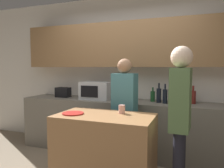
% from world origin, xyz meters
% --- Properties ---
extents(back_wall, '(6.40, 0.40, 2.70)m').
position_xyz_m(back_wall, '(0.00, 1.66, 1.54)').
color(back_wall, silver).
rests_on(back_wall, ground_plane).
extents(back_counter, '(3.60, 0.62, 0.89)m').
position_xyz_m(back_counter, '(0.00, 1.39, 0.45)').
color(back_counter, '#6B665B').
rests_on(back_counter, ground_plane).
extents(kitchen_island, '(1.16, 0.65, 0.88)m').
position_xyz_m(kitchen_island, '(0.12, 0.31, 0.44)').
color(kitchen_island, '#996B42').
rests_on(kitchen_island, ground_plane).
extents(microwave, '(0.52, 0.39, 0.30)m').
position_xyz_m(microwave, '(-0.48, 1.40, 1.04)').
color(microwave, '#B7BABC').
rests_on(microwave, back_counter).
extents(toaster, '(0.26, 0.16, 0.18)m').
position_xyz_m(toaster, '(-1.17, 1.40, 0.98)').
color(toaster, black).
rests_on(toaster, back_counter).
extents(bottle_0, '(0.07, 0.07, 0.23)m').
position_xyz_m(bottle_0, '(0.48, 1.46, 0.98)').
color(bottle_0, '#194723').
rests_on(bottle_0, back_counter).
extents(bottle_1, '(0.07, 0.07, 0.31)m').
position_xyz_m(bottle_1, '(0.59, 1.39, 1.01)').
color(bottle_1, black).
rests_on(bottle_1, back_counter).
extents(bottle_2, '(0.07, 0.07, 0.30)m').
position_xyz_m(bottle_2, '(0.69, 1.34, 1.01)').
color(bottle_2, black).
rests_on(bottle_2, back_counter).
extents(bottle_3, '(0.07, 0.07, 0.31)m').
position_xyz_m(bottle_3, '(0.77, 1.31, 1.01)').
color(bottle_3, '#194723').
rests_on(bottle_3, back_counter).
extents(bottle_4, '(0.07, 0.07, 0.25)m').
position_xyz_m(bottle_4, '(0.88, 1.35, 0.99)').
color(bottle_4, '#472814').
rests_on(bottle_4, back_counter).
extents(bottle_5, '(0.08, 0.08, 0.29)m').
position_xyz_m(bottle_5, '(0.99, 1.50, 1.00)').
color(bottle_5, black).
rests_on(bottle_5, back_counter).
extents(bottle_6, '(0.08, 0.08, 0.27)m').
position_xyz_m(bottle_6, '(1.09, 1.47, 1.00)').
color(bottle_6, maroon).
rests_on(bottle_6, back_counter).
extents(plate_on_island, '(0.26, 0.26, 0.01)m').
position_xyz_m(plate_on_island, '(-0.27, 0.23, 0.89)').
color(plate_on_island, red).
rests_on(plate_on_island, kitchen_island).
extents(cup_0, '(0.08, 0.08, 0.10)m').
position_xyz_m(cup_0, '(0.28, 0.47, 0.93)').
color(cup_0, '#E0A096').
rests_on(cup_0, kitchen_island).
extents(person_left, '(0.36, 0.23, 1.57)m').
position_xyz_m(person_left, '(0.18, 0.90, 0.92)').
color(person_left, black).
rests_on(person_left, ground_plane).
extents(person_center, '(0.22, 0.35, 1.66)m').
position_xyz_m(person_center, '(0.97, 0.26, 0.99)').
color(person_center, black).
rests_on(person_center, ground_plane).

